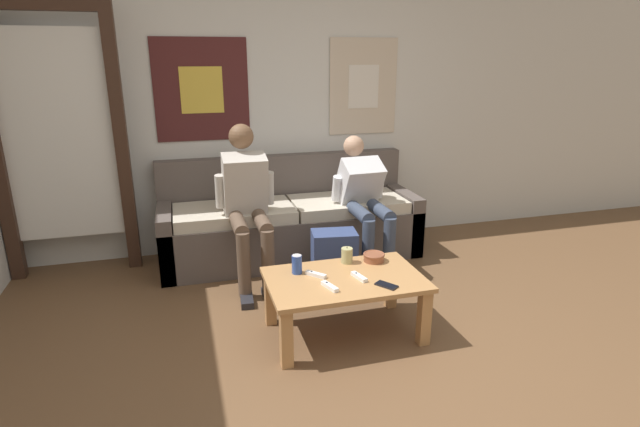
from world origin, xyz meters
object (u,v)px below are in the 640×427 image
object	(u,v)px
person_seated_teen	(364,197)
cell_phone	(386,285)
game_controller_near_left	(359,277)
game_controller_far_center	(316,275)
ceramic_bowl	(374,257)
drink_can_blue	(297,264)
couch	(290,224)
person_seated_adult	(247,199)
backpack	(334,262)
game_controller_near_right	(330,286)
pillar_candle	(347,255)
coffee_table	(345,288)

from	to	relation	value
person_seated_teen	cell_phone	world-z (taller)	person_seated_teen
game_controller_near_left	game_controller_far_center	bearing A→B (deg)	156.85
ceramic_bowl	drink_can_blue	bearing A→B (deg)	-174.98
couch	ceramic_bowl	distance (m)	1.26
person_seated_adult	backpack	bearing A→B (deg)	-31.31
game_controller_near_right	backpack	bearing A→B (deg)	70.50
drink_can_blue	game_controller_far_center	xyz separation A→B (m)	(0.10, -0.08, -0.05)
game_controller_near_right	cell_phone	xyz separation A→B (m)	(0.34, -0.07, -0.01)
person_seated_teen	game_controller_far_center	size ratio (longest dim) A/B	8.33
couch	game_controller_far_center	bearing A→B (deg)	-95.69
game_controller_near_left	game_controller_near_right	world-z (taller)	same
pillar_candle	drink_can_blue	bearing A→B (deg)	-168.64
game_controller_near_right	ceramic_bowl	bearing A→B (deg)	37.57
person_seated_adult	pillar_candle	bearing A→B (deg)	-55.15
couch	game_controller_near_right	size ratio (longest dim) A/B	15.33
person_seated_teen	game_controller_near_left	distance (m)	1.18
backpack	game_controller_near_right	xyz separation A→B (m)	(-0.27, -0.77, 0.19)
person_seated_adult	backpack	world-z (taller)	person_seated_adult
person_seated_teen	game_controller_near_left	bearing A→B (deg)	-112.00
game_controller_far_center	drink_can_blue	bearing A→B (deg)	142.28
game_controller_near_right	game_controller_far_center	size ratio (longest dim) A/B	1.14
person_seated_adult	drink_can_blue	bearing A→B (deg)	-77.71
backpack	couch	bearing A→B (deg)	103.01
person_seated_adult	game_controller_near_right	size ratio (longest dim) A/B	8.36
person_seated_teen	game_controller_near_right	xyz separation A→B (m)	(-0.66, -1.16, -0.19)
drink_can_blue	game_controller_far_center	bearing A→B (deg)	-37.72
drink_can_blue	cell_phone	world-z (taller)	drink_can_blue
game_controller_near_left	couch	bearing A→B (deg)	94.71
backpack	game_controller_far_center	bearing A→B (deg)	-117.87
coffee_table	game_controller_far_center	xyz separation A→B (m)	(-0.17, 0.07, 0.08)
couch	game_controller_near_left	distance (m)	1.46
person_seated_adult	drink_can_blue	world-z (taller)	person_seated_adult
game_controller_near_left	coffee_table	bearing A→B (deg)	153.14
ceramic_bowl	game_controller_near_right	bearing A→B (deg)	-142.43
couch	pillar_candle	bearing A→B (deg)	-83.88
coffee_table	backpack	bearing A→B (deg)	78.16
person_seated_adult	person_seated_teen	size ratio (longest dim) A/B	1.14
person_seated_adult	game_controller_far_center	size ratio (longest dim) A/B	9.49
couch	pillar_candle	size ratio (longest dim) A/B	19.40
coffee_table	ceramic_bowl	bearing A→B (deg)	35.46
person_seated_teen	game_controller_far_center	bearing A→B (deg)	-125.33
couch	person_seated_adult	distance (m)	0.69
couch	person_seated_teen	size ratio (longest dim) A/B	2.09
ceramic_bowl	drink_can_blue	world-z (taller)	drink_can_blue
coffee_table	person_seated_adult	size ratio (longest dim) A/B	0.80
drink_can_blue	game_controller_near_right	bearing A→B (deg)	-62.60
person_seated_adult	person_seated_teen	xyz separation A→B (m)	(0.98, 0.02, -0.07)
couch	game_controller_far_center	world-z (taller)	couch
game_controller_far_center	person_seated_teen	bearing A→B (deg)	54.67
drink_can_blue	game_controller_near_left	bearing A→B (deg)	-27.85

